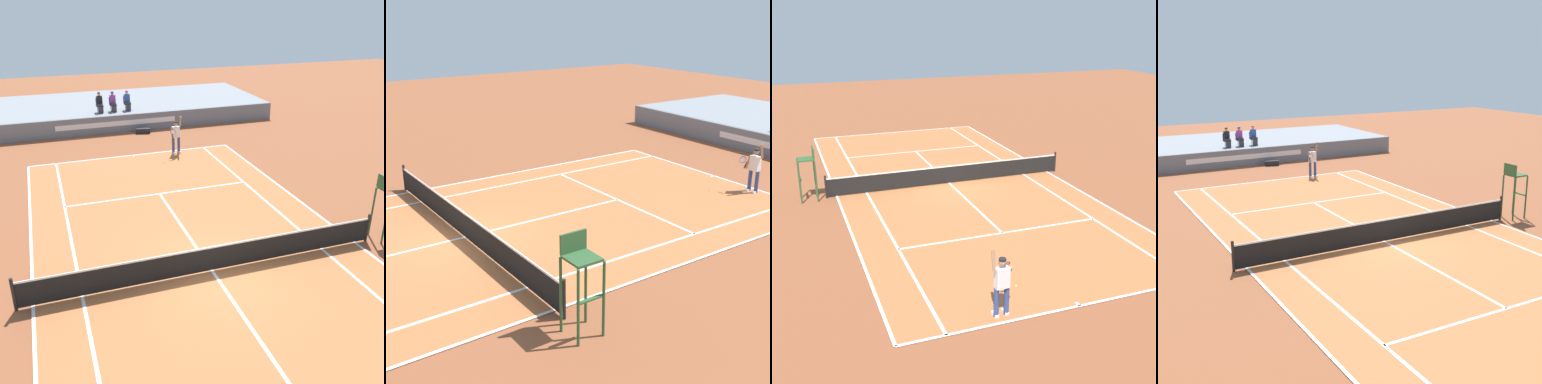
% 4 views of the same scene
% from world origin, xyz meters
% --- Properties ---
extents(ground_plane, '(80.00, 80.00, 0.00)m').
position_xyz_m(ground_plane, '(0.00, 0.00, 0.00)').
color(ground_plane, brown).
extents(court, '(11.08, 23.88, 0.03)m').
position_xyz_m(court, '(0.00, 0.00, 0.01)').
color(court, '#B76638').
rests_on(court, ground).
extents(net, '(11.98, 0.10, 1.07)m').
position_xyz_m(net, '(0.00, 0.00, 0.52)').
color(net, black).
rests_on(net, ground).
extents(tennis_player, '(0.76, 0.65, 2.08)m').
position_xyz_m(tennis_player, '(2.35, 11.51, 0.99)').
color(tennis_player, navy).
rests_on(tennis_player, ground).
extents(tennis_ball, '(0.07, 0.07, 0.07)m').
position_xyz_m(tennis_ball, '(1.26, 10.23, 0.03)').
color(tennis_ball, '#D1E533').
rests_on(tennis_ball, ground).
extents(umpire_chair, '(0.77, 0.77, 2.44)m').
position_xyz_m(umpire_chair, '(6.63, 0.00, 1.56)').
color(umpire_chair, '#2D562D').
rests_on(umpire_chair, ground).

